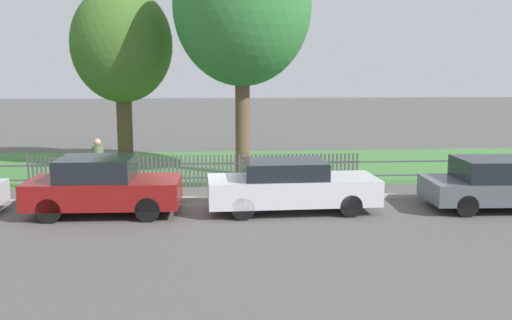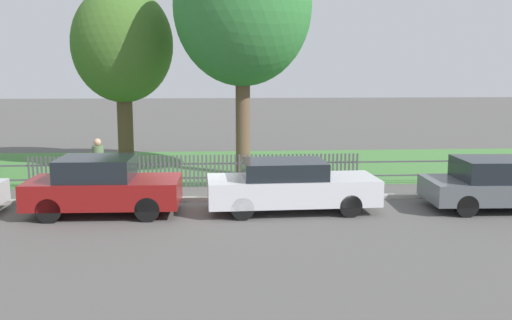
{
  "view_description": "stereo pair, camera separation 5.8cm",
  "coord_description": "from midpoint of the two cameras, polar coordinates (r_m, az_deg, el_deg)",
  "views": [
    {
      "loc": [
        0.67,
        -16.27,
        3.83
      ],
      "look_at": [
        1.87,
        0.75,
        1.1
      ],
      "focal_mm": 40.0,
      "sensor_mm": 36.0,
      "label": 1
    },
    {
      "loc": [
        0.73,
        -16.27,
        3.83
      ],
      "look_at": [
        1.87,
        0.75,
        1.1
      ],
      "focal_mm": 40.0,
      "sensor_mm": 36.0,
      "label": 2
    }
  ],
  "objects": [
    {
      "name": "tree_behind_motorcycle",
      "position": [
        23.21,
        -13.14,
        11.06
      ],
      "size": [
        3.92,
        3.92,
        7.04
      ],
      "color": "brown",
      "rests_on": "ground"
    },
    {
      "name": "parked_car_navy_estate",
      "position": [
        15.63,
        -15.0,
        -2.53
      ],
      "size": [
        4.0,
        1.89,
        1.53
      ],
      "rotation": [
        0.0,
        0.0,
        -0.02
      ],
      "color": "maroon",
      "rests_on": "ground"
    },
    {
      "name": "grass_strip",
      "position": [
        22.81,
        -5.54,
        -0.61
      ],
      "size": [
        38.9,
        8.1,
        0.01
      ],
      "primitive_type": "cube",
      "color": "#477F3D",
      "rests_on": "ground"
    },
    {
      "name": "parked_car_white_van",
      "position": [
        17.06,
        23.14,
        -2.22
      ],
      "size": [
        4.09,
        2.03,
        1.41
      ],
      "rotation": [
        0.0,
        0.0,
        -0.04
      ],
      "color": "#51565B",
      "rests_on": "ground"
    },
    {
      "name": "kerb_stone",
      "position": [
        16.82,
        -6.14,
        -3.92
      ],
      "size": [
        38.9,
        0.2,
        0.12
      ],
      "primitive_type": "cube",
      "color": "#B2ADA3",
      "rests_on": "ground"
    },
    {
      "name": "park_fence",
      "position": [
        18.74,
        -5.92,
        -1.1
      ],
      "size": [
        38.9,
        0.05,
        1.06
      ],
      "color": "#4C4C51",
      "rests_on": "ground"
    },
    {
      "name": "tree_mid_park",
      "position": [
        20.71,
        -1.28,
        15.07
      ],
      "size": [
        4.88,
        4.88,
        8.83
      ],
      "color": "brown",
      "rests_on": "ground"
    },
    {
      "name": "pedestrian_near_fence",
      "position": [
        18.12,
        -15.4,
        -0.28
      ],
      "size": [
        0.49,
        0.49,
        1.74
      ],
      "rotation": [
        0.0,
        0.0,
        0.94
      ],
      "color": "slate",
      "rests_on": "ground"
    },
    {
      "name": "ground_plane",
      "position": [
        16.73,
        -6.15,
        -4.2
      ],
      "size": [
        120.0,
        120.0,
        0.0
      ],
      "primitive_type": "plane",
      "color": "#565451"
    },
    {
      "name": "covered_motorcycle",
      "position": [
        18.25,
        3.23,
        -1.03
      ],
      "size": [
        1.84,
        0.86,
        1.03
      ],
      "rotation": [
        0.0,
        0.0,
        -0.06
      ],
      "color": "black",
      "rests_on": "ground"
    },
    {
      "name": "parked_car_red_compact",
      "position": [
        15.45,
        3.56,
        -2.57
      ],
      "size": [
        4.61,
        1.9,
        1.4
      ],
      "rotation": [
        0.0,
        0.0,
        0.04
      ],
      "color": "silver",
      "rests_on": "ground"
    }
  ]
}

